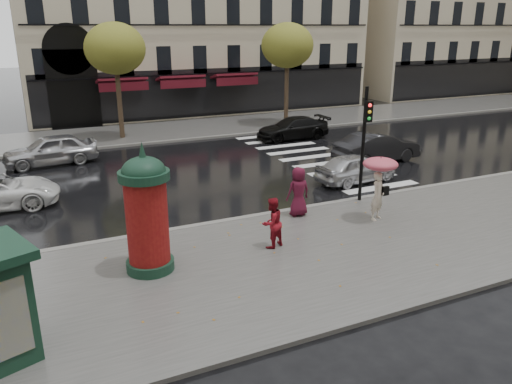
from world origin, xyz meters
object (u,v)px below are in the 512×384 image
car_silver (356,168)px  car_far_silver (51,150)px  traffic_light (365,134)px  woman_red (272,223)px  morris_column (146,210)px  car_darkgrey (377,147)px  car_black (293,128)px  woman_umbrella (379,178)px  man_burgundy (298,191)px

car_silver → car_far_silver: car_far_silver is taller
traffic_light → woman_red: bearing=-154.9°
morris_column → car_far_silver: bearing=97.2°
car_darkgrey → car_black: 6.55m
woman_umbrella → morris_column: bearing=-177.0°
traffic_light → car_far_silver: (-10.18, 10.90, -1.96)m
woman_umbrella → car_far_silver: (-9.53, 12.69, -0.85)m
car_darkgrey → morris_column: bearing=114.6°
traffic_light → car_black: 11.76m
woman_red → car_darkgrey: bearing=-162.9°
man_burgundy → car_darkgrey: (7.28, 5.00, -0.25)m
woman_red → traffic_light: 5.72m
morris_column → car_silver: size_ratio=0.96×
traffic_light → car_darkgrey: 6.70m
woman_red → car_darkgrey: size_ratio=0.35×
man_burgundy → car_far_silver: man_burgundy is taller
woman_umbrella → car_silver: bearing=63.1°
car_silver → car_far_silver: bearing=48.4°
car_darkgrey → man_burgundy: bearing=121.1°
woman_red → car_far_silver: woman_red is taller
car_silver → car_darkgrey: car_darkgrey is taller
woman_red → man_burgundy: size_ratio=0.89×
man_burgundy → car_silver: 5.15m
man_burgundy → car_black: 12.97m
man_burgundy → car_silver: (4.37, 2.70, -0.36)m
car_silver → car_black: bearing=-16.7°
woman_red → car_black: 15.70m
traffic_light → car_far_silver: 15.05m
woman_umbrella → traffic_light: (0.65, 1.79, 1.11)m
woman_red → car_silver: bearing=-163.5°
woman_umbrella → morris_column: (-7.89, -0.41, 0.23)m
woman_umbrella → car_darkgrey: woman_umbrella is taller
morris_column → man_burgundy: bearing=18.5°
car_silver → car_black: size_ratio=0.84×
car_darkgrey → car_black: car_darkgrey is taller
car_black → woman_umbrella: bearing=-15.7°
car_black → car_far_silver: car_far_silver is taller
woman_red → car_black: woman_red is taller
car_darkgrey → car_silver: bearing=124.8°
car_black → car_silver: bearing=-10.3°
woman_red → morris_column: (-3.63, 0.10, 0.93)m
man_burgundy → car_far_silver: 13.39m
woman_red → morris_column: 3.75m
car_far_silver → car_darkgrey: bearing=61.1°
morris_column → car_silver: bearing=24.6°
car_silver → car_black: car_black is taller
morris_column → car_darkgrey: morris_column is taller
traffic_light → car_far_silver: size_ratio=0.99×
woman_red → traffic_light: (4.91, 2.30, 1.80)m
woman_umbrella → woman_red: 4.35m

